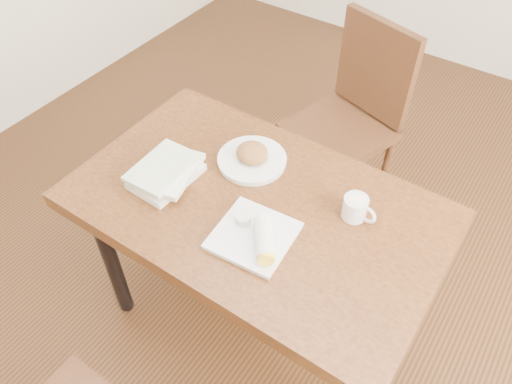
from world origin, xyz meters
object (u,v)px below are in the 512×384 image
Objects in this scene: coffee_mug at (356,208)px; plate_burrito at (257,237)px; book_stack at (167,172)px; chair_far at (353,111)px; plate_scone at (252,157)px; table at (256,220)px.

coffee_mug is 0.46× the size of plate_burrito.
book_stack is (-0.40, 0.05, 0.01)m from plate_burrito.
chair_far reaches higher than plate_scone.
plate_scone is at bearing 176.78° from coffee_mug.
chair_far is at bearing 114.83° from coffee_mug.
book_stack is at bearing -165.63° from table.
chair_far is (-0.05, 0.88, -0.11)m from table.
plate_scone is at bearing 126.89° from plate_burrito.
plate_scone and plate_burrito have the same top height.
coffee_mug is at bearing 52.29° from plate_burrito.
table is 0.22m from plate_scone.
plate_scone is 0.30m from book_stack.
plate_burrito is 0.96× the size of book_stack.
table is 0.20m from plate_burrito.
table is 4.97× the size of plate_scone.
book_stack is (-0.60, -0.21, -0.01)m from coffee_mug.
chair_far is 8.21× the size of coffee_mug.
chair_far is 3.64× the size of book_stack.
plate_burrito is at bearing -127.71° from coffee_mug.
coffee_mug is 0.33m from plate_burrito.
table is at bearing -86.43° from chair_far.
chair_far is 3.80× the size of plate_burrito.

